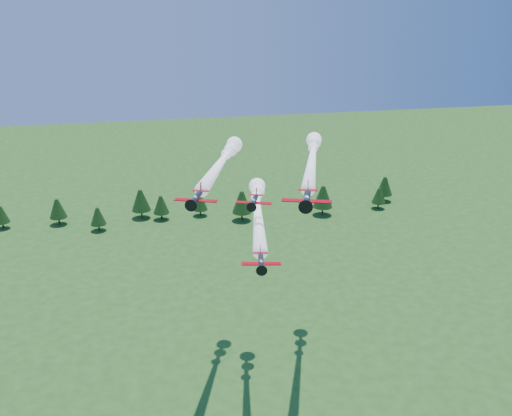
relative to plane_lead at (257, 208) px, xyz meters
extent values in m
cylinder|color=black|center=(-4.64, -24.39, 0.00)|extent=(1.72, 4.75, 0.87)
cone|color=black|center=(-5.15, -27.07, 0.00)|extent=(1.00, 0.93, 0.87)
cone|color=black|center=(-5.25, -27.58, 0.00)|extent=(0.45, 0.45, 0.38)
cylinder|color=black|center=(-5.27, -27.72, 0.00)|extent=(1.79, 0.37, 1.82)
cube|color=red|center=(-4.70, -24.73, -0.28)|extent=(6.51, 2.34, 0.10)
cube|color=red|center=(-4.07, -21.37, 0.04)|extent=(2.60, 1.19, 0.06)
cube|color=red|center=(-4.05, -21.29, 0.74)|extent=(0.23, 0.82, 1.25)
ellipsoid|color=#92B5E1|center=(-4.78, -25.16, 0.35)|extent=(0.81, 1.14, 0.54)
sphere|color=white|center=(1.15, 6.05, 0.00)|extent=(2.30, 2.30, 2.30)
sphere|color=white|center=(1.88, 9.87, 0.00)|extent=(3.00, 3.00, 3.00)
sphere|color=white|center=(2.61, 13.70, 0.00)|extent=(3.70, 3.70, 3.70)
cylinder|color=black|center=(-13.61, -13.35, 7.75)|extent=(2.77, 5.47, 1.01)
cone|color=black|center=(-14.67, -16.34, 7.75)|extent=(1.25, 1.19, 1.01)
cone|color=black|center=(-14.88, -16.91, 7.75)|extent=(0.57, 0.58, 0.44)
cylinder|color=black|center=(-14.93, -17.07, 7.75)|extent=(2.01, 0.75, 2.12)
cube|color=red|center=(-13.75, -13.73, 7.42)|extent=(7.49, 3.78, 0.12)
cube|color=red|center=(-12.41, -9.98, 7.80)|extent=(3.04, 1.79, 0.07)
cube|color=red|center=(-12.38, -9.88, 8.60)|extent=(0.41, 0.93, 1.46)
ellipsoid|color=#92B5E1|center=(-13.91, -14.20, 8.15)|extent=(1.09, 1.38, 0.63)
sphere|color=white|center=(-3.66, 14.66, 7.75)|extent=(2.30, 2.30, 2.30)
sphere|color=white|center=(-2.45, 18.09, 7.75)|extent=(3.00, 3.00, 3.00)
sphere|color=white|center=(-1.23, 21.52, 7.75)|extent=(3.70, 3.70, 3.70)
cylinder|color=black|center=(4.65, -18.30, 8.08)|extent=(3.14, 6.24, 1.15)
cone|color=black|center=(3.46, -21.72, 8.08)|extent=(1.43, 1.36, 1.15)
cone|color=black|center=(3.23, -22.37, 8.08)|extent=(0.65, 0.66, 0.51)
cylinder|color=black|center=(3.16, -22.56, 8.08)|extent=(2.29, 0.84, 2.41)
cube|color=red|center=(4.50, -18.74, 7.71)|extent=(8.54, 4.27, 0.14)
cube|color=red|center=(6.00, -14.45, 8.13)|extent=(3.47, 2.02, 0.08)
cube|color=red|center=(6.04, -14.34, 9.05)|extent=(0.46, 1.06, 1.67)
ellipsoid|color=#92B5E1|center=(4.31, -19.28, 8.54)|extent=(1.24, 1.58, 0.72)
sphere|color=white|center=(16.02, 14.19, 8.08)|extent=(2.30, 2.30, 2.30)
sphere|color=white|center=(17.42, 18.17, 8.08)|extent=(3.00, 3.00, 3.00)
sphere|color=white|center=(18.81, 22.16, 8.08)|extent=(3.70, 3.70, 3.70)
cylinder|color=black|center=(-2.63, -9.35, 4.98)|extent=(2.44, 4.82, 0.89)
cone|color=black|center=(-3.57, -11.99, 4.98)|extent=(1.10, 1.05, 0.89)
cone|color=black|center=(-3.75, -12.49, 4.98)|extent=(0.50, 0.51, 0.39)
cylinder|color=black|center=(-3.80, -12.63, 4.98)|extent=(1.77, 0.66, 1.87)
cube|color=red|center=(-2.75, -9.69, 4.70)|extent=(6.59, 3.33, 0.11)
cube|color=red|center=(-1.58, -6.38, 5.02)|extent=(2.68, 1.57, 0.06)
cube|color=red|center=(-1.55, -6.30, 5.73)|extent=(0.36, 0.82, 1.29)
ellipsoid|color=#92B5E1|center=(-2.90, -10.11, 5.33)|extent=(0.96, 1.22, 0.55)
cylinder|color=#382314|center=(13.42, 90.17, -37.34)|extent=(0.60, 0.60, 3.19)
cone|color=black|center=(13.42, 90.17, -31.65)|extent=(7.29, 7.29, 8.20)
cylinder|color=#382314|center=(-38.69, 91.03, -37.72)|extent=(0.60, 0.60, 2.43)
cone|color=black|center=(-38.69, 91.03, -33.38)|extent=(5.55, 5.55, 6.25)
cylinder|color=#382314|center=(68.54, 91.44, -37.74)|extent=(0.60, 0.60, 2.39)
cone|color=black|center=(68.54, 91.44, -33.48)|extent=(5.45, 5.45, 6.14)
cylinder|color=#382314|center=(-1.28, 98.19, -37.70)|extent=(0.60, 0.60, 2.46)
cone|color=black|center=(-1.28, 98.19, -33.30)|extent=(5.63, 5.63, 6.34)
cylinder|color=#382314|center=(-53.33, 100.20, -37.56)|extent=(0.60, 0.60, 2.75)
cone|color=black|center=(-53.33, 100.20, -32.64)|extent=(6.29, 6.29, 7.08)
cylinder|color=#382314|center=(74.28, 99.11, -37.49)|extent=(0.60, 0.60, 2.88)
cone|color=black|center=(74.28, 99.11, -32.35)|extent=(6.59, 6.59, 7.41)
cylinder|color=#382314|center=(-72.84, 100.26, -37.74)|extent=(0.60, 0.60, 2.39)
cone|color=black|center=(-72.84, 100.26, -33.48)|extent=(5.46, 5.46, 6.14)
cylinder|color=#382314|center=(-16.03, 97.27, -37.63)|extent=(0.60, 0.60, 2.61)
cone|color=black|center=(-16.03, 97.27, -32.97)|extent=(5.97, 5.97, 6.71)
cylinder|color=#382314|center=(44.73, 89.43, -37.31)|extent=(0.60, 0.60, 3.24)
cone|color=black|center=(44.73, 89.43, -31.52)|extent=(7.41, 7.41, 8.34)
cylinder|color=#382314|center=(-23.33, 100.55, -37.37)|extent=(0.60, 0.60, 3.13)
cone|color=black|center=(-23.33, 100.55, -31.78)|extent=(7.16, 7.16, 8.05)
camera|label=1|loc=(-22.69, -105.66, 40.25)|focal=40.00mm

